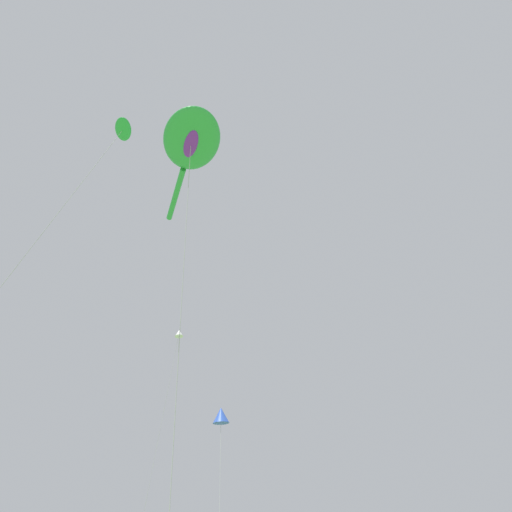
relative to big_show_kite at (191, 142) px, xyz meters
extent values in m
ellipsoid|color=green|center=(-0.08, -0.11, 0.03)|extent=(4.30, 4.51, 0.85)
cylinder|color=green|center=(2.00, 2.87, -0.10)|extent=(2.36, 3.19, 0.31)
ellipsoid|color=purple|center=(-0.08, -0.11, -0.35)|extent=(1.44, 1.67, 0.31)
cylinder|color=#B2B2B7|center=(1.08, 0.07, -9.63)|extent=(2.34, 0.39, 18.47)
ellipsoid|color=green|center=(-3.03, 0.73, -2.28)|extent=(1.24, 1.28, 0.30)
cone|color=white|center=(13.28, 13.06, 0.14)|extent=(1.01, 1.00, 0.68)
cylinder|color=#B2B2B7|center=(13.61, 14.05, -9.36)|extent=(0.68, 2.02, 19.01)
cone|color=blue|center=(9.34, 4.79, -9.52)|extent=(1.15, 1.07, 0.91)
camera|label=1|loc=(-7.35, -8.94, -17.31)|focal=28.28mm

